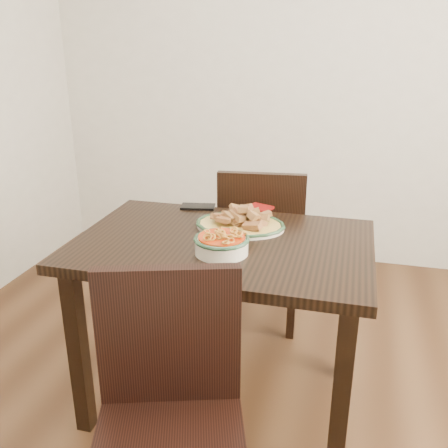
% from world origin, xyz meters
% --- Properties ---
extents(floor, '(3.50, 3.50, 0.00)m').
position_xyz_m(floor, '(0.00, 0.00, 0.00)').
color(floor, '#3B2312').
rests_on(floor, ground).
extents(wall_back, '(3.50, 0.10, 2.60)m').
position_xyz_m(wall_back, '(0.00, 1.75, 1.30)').
color(wall_back, silver).
rests_on(wall_back, ground).
extents(dining_table, '(1.13, 0.76, 0.75)m').
position_xyz_m(dining_table, '(-0.13, 0.11, 0.64)').
color(dining_table, black).
rests_on(dining_table, ground).
extents(chair_far, '(0.47, 0.47, 0.89)m').
position_xyz_m(chair_far, '(-0.09, 0.73, 0.50)').
color(chair_far, black).
rests_on(chair_far, ground).
extents(chair_near, '(0.53, 0.53, 0.89)m').
position_xyz_m(chair_near, '(-0.12, -0.55, 0.50)').
color(chair_near, black).
rests_on(chair_near, ground).
extents(fish_plate, '(0.36, 0.28, 0.11)m').
position_xyz_m(fish_plate, '(-0.10, 0.26, 0.79)').
color(fish_plate, beige).
rests_on(fish_plate, dining_table).
extents(noodle_bowl, '(0.20, 0.20, 0.08)m').
position_xyz_m(noodle_bowl, '(-0.11, -0.01, 0.79)').
color(noodle_bowl, '#EEE4C9').
rests_on(noodle_bowl, dining_table).
extents(smartphone, '(0.17, 0.11, 0.01)m').
position_xyz_m(smartphone, '(-0.35, 0.46, 0.76)').
color(smartphone, black).
rests_on(smartphone, dining_table).
extents(napkin, '(0.13, 0.12, 0.01)m').
position_xyz_m(napkin, '(-0.07, 0.51, 0.76)').
color(napkin, maroon).
rests_on(napkin, dining_table).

